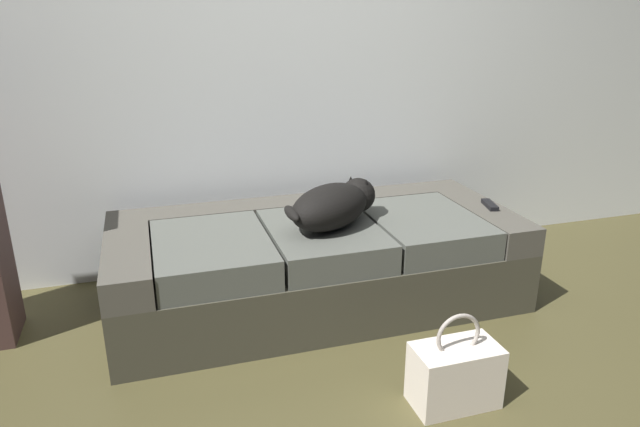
{
  "coord_description": "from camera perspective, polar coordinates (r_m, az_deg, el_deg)",
  "views": [
    {
      "loc": [
        -0.76,
        -1.36,
        1.4
      ],
      "look_at": [
        0.0,
        1.09,
        0.49
      ],
      "focal_mm": 32.15,
      "sensor_mm": 36.0,
      "label": 1
    }
  ],
  "objects": [
    {
      "name": "tv_remote",
      "position": [
        3.1,
        16.54,
        0.84
      ],
      "size": [
        0.08,
        0.16,
        0.02
      ],
      "primitive_type": "cube",
      "rotation": [
        0.0,
        0.0,
        -0.24
      ],
      "color": "black",
      "rests_on": "couch"
    },
    {
      "name": "couch",
      "position": [
        2.87,
        -0.3,
        -4.76
      ],
      "size": [
        1.98,
        0.88,
        0.44
      ],
      "color": "#403D30",
      "rests_on": "ground"
    },
    {
      "name": "dog_dark",
      "position": [
        2.68,
        1.49,
        0.9
      ],
      "size": [
        0.56,
        0.46,
        0.21
      ],
      "color": "black",
      "rests_on": "couch"
    },
    {
      "name": "back_wall",
      "position": [
        3.21,
        -3.76,
        19.52
      ],
      "size": [
        6.4,
        0.1,
        2.8
      ],
      "primitive_type": "cube",
      "color": "silver",
      "rests_on": "ground"
    },
    {
      "name": "handbag",
      "position": [
        2.26,
        13.27,
        -15.28
      ],
      "size": [
        0.32,
        0.18,
        0.38
      ],
      "color": "silver",
      "rests_on": "ground"
    }
  ]
}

